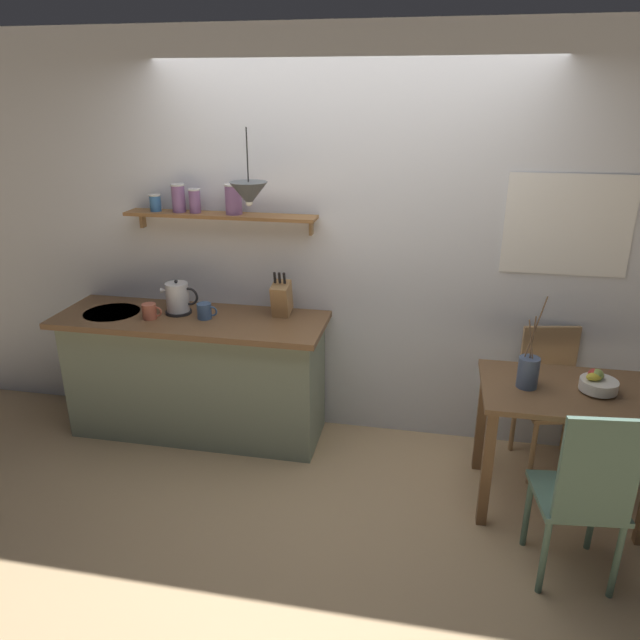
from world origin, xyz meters
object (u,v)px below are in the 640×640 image
(fruit_bowl, at_px, (598,383))
(twig_vase, at_px, (528,372))
(dining_chair_far, at_px, (552,391))
(coffee_mug_by_sink, at_px, (150,311))
(coffee_mug_spare, at_px, (205,311))
(knife_block, at_px, (282,298))
(pendant_lamp, at_px, (249,194))
(dining_table, at_px, (565,411))
(dining_chair_near, at_px, (585,492))
(electric_kettle, at_px, (178,298))

(fruit_bowl, xyz_separation_m, twig_vase, (-0.37, -0.01, 0.04))
(dining_chair_far, bearing_deg, coffee_mug_by_sink, -175.60)
(coffee_mug_spare, bearing_deg, knife_block, 17.47)
(dining_chair_far, relative_size, fruit_bowl, 4.49)
(dining_chair_far, relative_size, coffee_mug_by_sink, 6.61)
(dining_chair_far, bearing_deg, pendant_lamp, -176.03)
(knife_block, height_order, pendant_lamp, pendant_lamp)
(fruit_bowl, height_order, knife_block, knife_block)
(dining_table, height_order, twig_vase, twig_vase)
(fruit_bowl, relative_size, twig_vase, 0.38)
(twig_vase, relative_size, knife_block, 1.69)
(dining_table, distance_m, fruit_bowl, 0.24)
(dining_chair_near, bearing_deg, pendant_lamp, 153.12)
(twig_vase, distance_m, coffee_mug_by_sink, 2.40)
(dining_table, bearing_deg, fruit_bowl, 1.14)
(coffee_mug_by_sink, xyz_separation_m, pendant_lamp, (0.70, 0.07, 0.78))
(dining_table, bearing_deg, dining_chair_near, -90.78)
(dining_chair_far, height_order, electric_kettle, electric_kettle)
(dining_chair_near, xyz_separation_m, coffee_mug_by_sink, (-2.60, 0.90, 0.40))
(coffee_mug_by_sink, xyz_separation_m, coffee_mug_spare, (0.36, 0.07, 0.00))
(dining_chair_far, xyz_separation_m, electric_kettle, (-2.48, -0.07, 0.49))
(twig_vase, bearing_deg, dining_chair_near, -70.97)
(coffee_mug_by_sink, relative_size, pendant_lamp, 0.30)
(coffee_mug_spare, xyz_separation_m, pendant_lamp, (0.34, -0.00, 0.78))
(coffee_mug_by_sink, height_order, coffee_mug_spare, coffee_mug_spare)
(twig_vase, relative_size, coffee_mug_spare, 3.82)
(dining_table, relative_size, twig_vase, 1.76)
(fruit_bowl, relative_size, knife_block, 0.64)
(knife_block, height_order, coffee_mug_spare, knife_block)
(dining_table, height_order, pendant_lamp, pendant_lamp)
(dining_chair_near, distance_m, coffee_mug_spare, 2.48)
(dining_chair_near, relative_size, electric_kettle, 3.76)
(dining_chair_far, xyz_separation_m, twig_vase, (-0.24, -0.47, 0.34))
(dining_table, xyz_separation_m, coffee_mug_spare, (-2.25, 0.33, 0.32))
(dining_chair_near, relative_size, knife_block, 3.14)
(dining_table, distance_m, coffee_mug_spare, 2.30)
(dining_chair_near, distance_m, fruit_bowl, 0.71)
(knife_block, bearing_deg, electric_kettle, -172.45)
(dining_table, height_order, coffee_mug_spare, coffee_mug_spare)
(fruit_bowl, bearing_deg, dining_table, -178.86)
(dining_chair_near, relative_size, dining_chair_far, 1.09)
(electric_kettle, relative_size, knife_block, 0.84)
(dining_table, xyz_separation_m, knife_block, (-1.77, 0.48, 0.39))
(dining_chair_far, bearing_deg, fruit_bowl, -74.03)
(twig_vase, distance_m, electric_kettle, 2.28)
(fruit_bowl, bearing_deg, dining_chair_far, 105.97)
(dining_table, bearing_deg, coffee_mug_spare, 171.64)
(dining_chair_far, bearing_deg, dining_chair_near, -91.26)
(twig_vase, relative_size, electric_kettle, 2.02)
(twig_vase, bearing_deg, dining_chair_far, 62.75)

